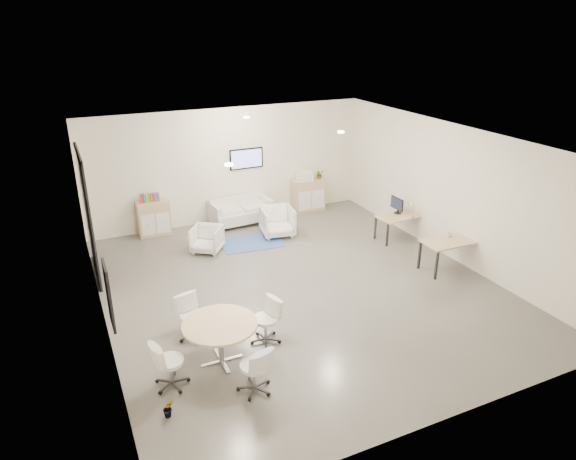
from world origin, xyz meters
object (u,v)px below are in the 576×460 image
(sideboard_right, at_px, (308,195))
(armchair_left, at_px, (207,238))
(round_table, at_px, (220,328))
(sideboard_left, at_px, (154,218))
(armchair_right, at_px, (277,220))
(desk_front, at_px, (452,243))
(desk_rear, at_px, (401,218))
(loveseat, at_px, (240,212))

(sideboard_right, relative_size, armchair_left, 1.34)
(round_table, bearing_deg, sideboard_left, 89.07)
(armchair_right, height_order, desk_front, armchair_right)
(sideboard_right, relative_size, desk_rear, 0.73)
(round_table, bearing_deg, sideboard_right, 52.16)
(sideboard_right, bearing_deg, desk_front, -76.45)
(armchair_left, bearing_deg, sideboard_right, 60.21)
(armchair_left, distance_m, armchair_right, 2.02)
(sideboard_right, height_order, armchair_right, sideboard_right)
(desk_front, bearing_deg, sideboard_right, 104.41)
(armchair_right, height_order, desk_rear, armchair_right)
(armchair_left, relative_size, desk_front, 0.52)
(sideboard_right, height_order, armchair_left, sideboard_right)
(sideboard_left, xyz_separation_m, armchair_left, (0.97, -1.64, -0.11))
(loveseat, relative_size, round_table, 1.37)
(armchair_right, bearing_deg, sideboard_right, 50.10)
(sideboard_left, xyz_separation_m, armchair_right, (2.98, -1.43, -0.04))
(round_table, bearing_deg, loveseat, 67.28)
(loveseat, relative_size, desk_front, 1.24)
(loveseat, bearing_deg, desk_rear, -43.55)
(desk_rear, bearing_deg, armchair_right, 146.48)
(armchair_right, bearing_deg, loveseat, 125.00)
(armchair_left, bearing_deg, round_table, -67.30)
(sideboard_left, relative_size, sideboard_right, 0.98)
(sideboard_left, xyz_separation_m, desk_front, (5.81, -4.93, 0.18))
(armchair_left, xyz_separation_m, desk_front, (4.84, -3.29, 0.29))
(sideboard_right, height_order, loveseat, sideboard_right)
(sideboard_left, height_order, round_table, sideboard_left)
(desk_rear, distance_m, desk_front, 1.93)
(armchair_left, distance_m, desk_rear, 5.04)
(desk_front, distance_m, round_table, 6.02)
(armchair_left, distance_m, round_table, 4.59)
(armchair_right, bearing_deg, desk_front, -41.81)
(armchair_left, distance_m, desk_front, 5.86)
(sideboard_left, distance_m, loveseat, 2.39)
(armchair_right, bearing_deg, sideboard_left, 163.67)
(loveseat, relative_size, armchair_left, 2.40)
(armchair_right, distance_m, round_table, 5.59)
(sideboard_right, bearing_deg, desk_rear, -68.19)
(desk_front, bearing_deg, desk_rear, 90.55)
(desk_front, relative_size, round_table, 1.11)
(loveseat, distance_m, armchair_left, 2.03)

